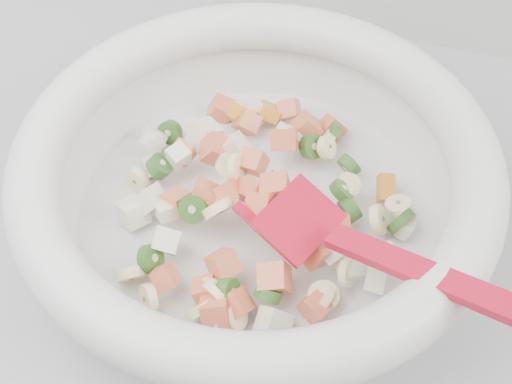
% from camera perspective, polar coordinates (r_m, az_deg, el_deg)
% --- Properties ---
extents(mixing_bowl, '(0.47, 0.41, 0.14)m').
position_cam_1_polar(mixing_bowl, '(0.61, 0.02, 0.79)').
color(mixing_bowl, white).
rests_on(mixing_bowl, counter).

